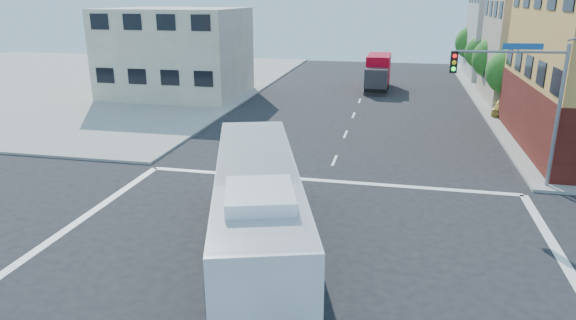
# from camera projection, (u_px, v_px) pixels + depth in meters

# --- Properties ---
(ground) EXTENTS (120.00, 120.00, 0.00)m
(ground) POSITION_uv_depth(u_px,v_px,m) (287.00, 274.00, 17.49)
(ground) COLOR black
(ground) RESTS_ON ground
(sidewalk_nw) EXTENTS (50.00, 50.00, 0.15)m
(sidewalk_nw) POSITION_uv_depth(u_px,v_px,m) (47.00, 80.00, 57.06)
(sidewalk_nw) COLOR gray
(sidewalk_nw) RESTS_ON ground
(building_east_near) EXTENTS (12.06, 10.06, 9.00)m
(building_east_near) POSITION_uv_depth(u_px,v_px,m) (562.00, 51.00, 44.34)
(building_east_near) COLOR tan
(building_east_near) RESTS_ON ground
(building_east_far) EXTENTS (12.06, 10.06, 10.00)m
(building_east_far) POSITION_uv_depth(u_px,v_px,m) (526.00, 34.00, 57.22)
(building_east_far) COLOR #A6A5A0
(building_east_far) RESTS_ON ground
(building_west) EXTENTS (12.06, 10.06, 8.00)m
(building_west) POSITION_uv_depth(u_px,v_px,m) (176.00, 53.00, 47.58)
(building_west) COLOR beige
(building_west) RESTS_ON ground
(signal_mast_ne) EXTENTS (7.91, 1.13, 8.07)m
(signal_mast_ne) POSITION_uv_depth(u_px,v_px,m) (524.00, 87.00, 24.03)
(signal_mast_ne) COLOR gray
(signal_mast_ne) RESTS_ON ground
(street_tree_a) EXTENTS (3.60, 3.60, 5.53)m
(street_tree_a) POSITION_uv_depth(u_px,v_px,m) (512.00, 69.00, 40.00)
(street_tree_a) COLOR #3A2515
(street_tree_a) RESTS_ON ground
(street_tree_b) EXTENTS (3.80, 3.80, 5.79)m
(street_tree_b) POSITION_uv_depth(u_px,v_px,m) (495.00, 56.00, 47.39)
(street_tree_b) COLOR #3A2515
(street_tree_b) RESTS_ON ground
(street_tree_c) EXTENTS (3.40, 3.40, 5.29)m
(street_tree_c) POSITION_uv_depth(u_px,v_px,m) (482.00, 51.00, 54.93)
(street_tree_c) COLOR #3A2515
(street_tree_c) RESTS_ON ground
(street_tree_d) EXTENTS (4.00, 4.00, 6.03)m
(street_tree_d) POSITION_uv_depth(u_px,v_px,m) (473.00, 40.00, 62.25)
(street_tree_d) COLOR #3A2515
(street_tree_d) RESTS_ON ground
(transit_bus) EXTENTS (6.47, 13.23, 3.85)m
(transit_bus) POSITION_uv_depth(u_px,v_px,m) (257.00, 208.00, 18.17)
(transit_bus) COLOR black
(transit_bus) RESTS_ON ground
(box_truck) EXTENTS (2.31, 7.53, 3.38)m
(box_truck) POSITION_uv_depth(u_px,v_px,m) (378.00, 73.00, 51.54)
(box_truck) COLOR #2B2B30
(box_truck) RESTS_ON ground
(parked_car) EXTENTS (3.05, 4.84, 1.54)m
(parked_car) POSITION_uv_depth(u_px,v_px,m) (507.00, 105.00, 40.67)
(parked_car) COLOR gold
(parked_car) RESTS_ON ground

